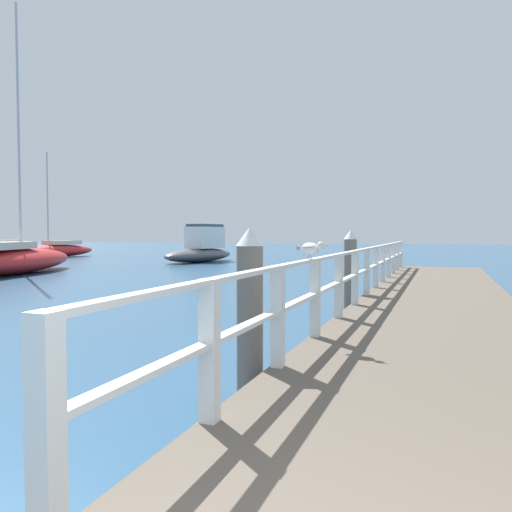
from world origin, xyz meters
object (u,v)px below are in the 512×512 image
object	(u,v)px
boat_0	(53,250)
boat_5	(201,249)
seagull_foreground	(311,248)
dock_piling_near	(250,310)
dock_piling_far	(350,270)
boat_2	(15,260)

from	to	relation	value
boat_0	boat_5	xyz separation A→B (m)	(12.18, -1.42, 0.25)
seagull_foreground	boat_5	world-z (taller)	boat_5
boat_5	boat_0	bearing A→B (deg)	-178.56
dock_piling_near	dock_piling_far	bearing A→B (deg)	90.00
dock_piling_near	dock_piling_far	xyz separation A→B (m)	(0.00, 6.24, 0.00)
seagull_foreground	boat_5	bearing A→B (deg)	-120.95
boat_5	dock_piling_far	bearing A→B (deg)	-46.32
dock_piling_near	seagull_foreground	world-z (taller)	dock_piling_near
dock_piling_far	seagull_foreground	distance (m)	5.21
dock_piling_near	dock_piling_far	distance (m)	6.24
dock_piling_far	boat_0	bearing A→B (deg)	143.47
dock_piling_far	boat_0	world-z (taller)	boat_0
dock_piling_near	seagull_foreground	bearing A→B (deg)	70.32
boat_5	seagull_foreground	bearing A→B (deg)	-52.62
seagull_foreground	boat_5	distance (m)	24.45
seagull_foreground	dock_piling_near	bearing A→B (deg)	10.10
dock_piling_far	seagull_foreground	world-z (taller)	dock_piling_far
dock_piling_far	boat_5	xyz separation A→B (m)	(-11.56, 16.16, -0.15)
seagull_foreground	boat_0	distance (m)	33.17
dock_piling_near	boat_0	distance (m)	33.63
boat_0	seagull_foreground	bearing A→B (deg)	144.83
seagull_foreground	boat_2	xyz separation A→B (m)	(-15.37, 10.64, -0.93)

